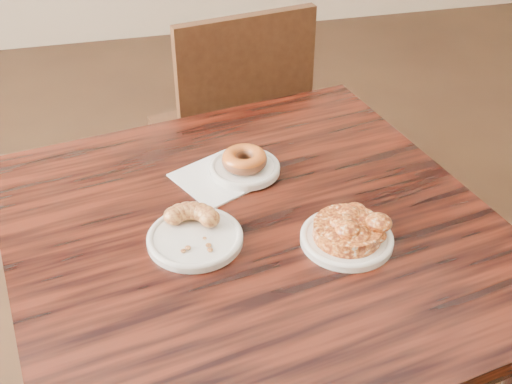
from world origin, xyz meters
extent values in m
plane|color=black|center=(0.00, 0.00, 0.00)|extent=(5.00, 5.00, 0.00)
cube|color=black|center=(-0.22, -0.26, 0.38)|extent=(0.99, 0.99, 0.75)
cube|color=white|center=(-0.25, -0.10, 0.75)|extent=(0.20, 0.20, 0.00)
cylinder|color=silver|center=(-0.19, -0.09, 0.76)|extent=(0.14, 0.14, 0.01)
cylinder|color=silver|center=(-0.33, -0.28, 0.76)|extent=(0.17, 0.17, 0.01)
cylinder|color=white|center=(-0.07, -0.34, 0.76)|extent=(0.16, 0.16, 0.01)
torus|color=#994B16|center=(-0.19, -0.09, 0.78)|extent=(0.09, 0.09, 0.03)
camera|label=1|loc=(-0.42, -1.14, 1.48)|focal=45.00mm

